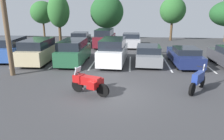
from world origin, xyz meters
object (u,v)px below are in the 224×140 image
motorcycle_touring (88,82)px  car_blue (11,49)px  car_green (74,51)px  car_far_silver (131,40)px  car_grey (148,54)px  utility_pole (3,0)px  car_far_black (80,39)px  motorcycle_second (198,80)px  car_champagne (39,51)px  car_far_maroon (105,38)px  car_navy (185,56)px  car_white (113,51)px

motorcycle_touring → car_blue: (-7.92, 6.79, 0.29)m
car_green → car_far_silver: bearing=60.4°
car_far_silver → car_grey: bearing=-79.2°
car_green → utility_pole: size_ratio=0.51×
car_grey → car_far_black: 10.30m
motorcycle_second → car_champagne: bearing=154.2°
car_blue → motorcycle_touring: bearing=-40.6°
car_far_maroon → car_far_silver: 2.96m
motorcycle_second → car_champagne: size_ratio=0.39×
car_champagne → car_far_black: 8.07m
car_grey → utility_pole: (-9.00, -4.04, 3.99)m
car_grey → car_navy: size_ratio=1.03×
car_far_maroon → car_far_silver: (2.91, 0.50, -0.25)m
motorcycle_touring → car_champagne: car_champagne is taller
car_green → car_far_black: bearing=99.8°
car_blue → motorcycle_second: bearing=-23.5°
car_far_black → car_green: bearing=-80.2°
car_white → car_far_silver: 7.96m
car_champagne → car_green: size_ratio=1.02×
car_white → car_far_maroon: 7.51m
motorcycle_second → car_white: car_white is taller
car_far_silver → car_champagne: bearing=-132.8°
car_far_black → motorcycle_second: bearing=-54.6°
car_blue → car_green: 5.56m
motorcycle_second → car_navy: 5.57m
car_blue → car_navy: bearing=-1.4°
car_far_black → utility_pole: (-1.80, -11.41, 3.96)m
motorcycle_touring → car_far_black: car_far_black is taller
car_blue → car_grey: car_blue is taller
car_blue → car_grey: size_ratio=0.90×
car_white → car_far_black: (-4.48, 7.93, -0.25)m
car_green → car_white: size_ratio=0.98×
car_far_black → car_far_silver: car_far_black is taller
car_white → car_navy: (5.46, 0.30, -0.31)m
car_green → car_grey: bearing=5.4°
car_grey → car_navy: (2.74, -0.26, -0.03)m
car_champagne → utility_pole: (-0.35, -3.48, 3.76)m
motorcycle_touring → car_white: size_ratio=0.43×
motorcycle_touring → car_blue: bearing=139.4°
car_white → car_far_silver: (1.33, 7.84, -0.26)m
motorcycle_second → car_grey: 6.20m
car_far_maroon → car_far_silver: car_far_maroon is taller
car_navy → car_far_silver: size_ratio=1.05×
car_champagne → car_green: bearing=0.2°
motorcycle_touring → car_navy: bearing=46.2°
car_far_silver → car_navy: bearing=-61.3°
motorcycle_second → car_far_black: 16.17m
car_grey → car_blue: bearing=179.6°
motorcycle_touring → car_blue: size_ratio=0.47×
car_grey → car_far_silver: (-1.39, 7.28, 0.02)m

